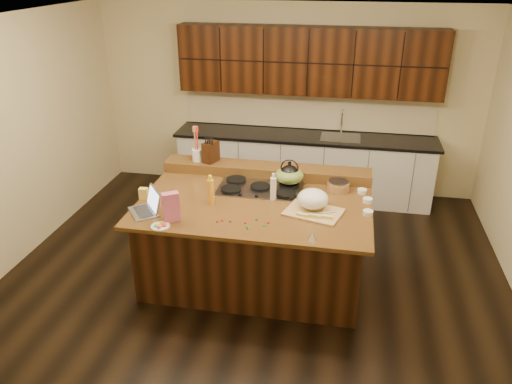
# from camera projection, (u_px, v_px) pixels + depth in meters

# --- Properties ---
(room) EXTENTS (5.52, 5.02, 2.72)m
(room) POSITION_uv_depth(u_px,v_px,m) (255.00, 163.00, 5.01)
(room) COLOR black
(room) RESTS_ON ground
(island) EXTENTS (2.40, 1.60, 0.92)m
(island) POSITION_uv_depth(u_px,v_px,m) (255.00, 239.00, 5.39)
(island) COLOR black
(island) RESTS_ON ground
(back_ledge) EXTENTS (2.40, 0.30, 0.12)m
(back_ledge) POSITION_uv_depth(u_px,v_px,m) (267.00, 170.00, 5.79)
(back_ledge) COLOR black
(back_ledge) RESTS_ON island
(cooktop) EXTENTS (0.92, 0.52, 0.05)m
(cooktop) POSITION_uv_depth(u_px,v_px,m) (260.00, 188.00, 5.45)
(cooktop) COLOR gray
(cooktop) RESTS_ON island
(back_counter) EXTENTS (3.70, 0.66, 2.40)m
(back_counter) POSITION_uv_depth(u_px,v_px,m) (305.00, 131.00, 7.09)
(back_counter) COLOR silver
(back_counter) RESTS_ON ground
(kettle) EXTENTS (0.25, 0.25, 0.20)m
(kettle) POSITION_uv_depth(u_px,v_px,m) (289.00, 174.00, 5.46)
(kettle) COLOR black
(kettle) RESTS_ON cooktop
(green_bowl) EXTENTS (0.40, 0.40, 0.17)m
(green_bowl) POSITION_uv_depth(u_px,v_px,m) (289.00, 176.00, 5.47)
(green_bowl) COLOR olive
(green_bowl) RESTS_ON cooktop
(laptop) EXTENTS (0.41, 0.43, 0.23)m
(laptop) POSITION_uv_depth(u_px,v_px,m) (148.00, 206.00, 4.94)
(laptop) COLOR #B7B7BC
(laptop) RESTS_ON island
(oil_bottle) EXTENTS (0.09, 0.09, 0.27)m
(oil_bottle) POSITION_uv_depth(u_px,v_px,m) (211.00, 192.00, 5.07)
(oil_bottle) COLOR gold
(oil_bottle) RESTS_ON island
(vinegar_bottle) EXTENTS (0.08, 0.08, 0.25)m
(vinegar_bottle) POSITION_uv_depth(u_px,v_px,m) (273.00, 189.00, 5.16)
(vinegar_bottle) COLOR silver
(vinegar_bottle) RESTS_ON island
(wooden_tray) EXTENTS (0.62, 0.52, 0.22)m
(wooden_tray) POSITION_uv_depth(u_px,v_px,m) (313.00, 202.00, 4.95)
(wooden_tray) COLOR tan
(wooden_tray) RESTS_ON island
(ramekin_a) EXTENTS (0.13, 0.13, 0.04)m
(ramekin_a) POSITION_uv_depth(u_px,v_px,m) (368.00, 213.00, 4.90)
(ramekin_a) COLOR white
(ramekin_a) RESTS_ON island
(ramekin_b) EXTENTS (0.11, 0.11, 0.04)m
(ramekin_b) POSITION_uv_depth(u_px,v_px,m) (368.00, 200.00, 5.15)
(ramekin_b) COLOR white
(ramekin_b) RESTS_ON island
(ramekin_c) EXTENTS (0.11, 0.11, 0.04)m
(ramekin_c) POSITION_uv_depth(u_px,v_px,m) (362.00, 191.00, 5.36)
(ramekin_c) COLOR white
(ramekin_c) RESTS_ON island
(strainer_bowl) EXTENTS (0.28, 0.28, 0.09)m
(strainer_bowl) POSITION_uv_depth(u_px,v_px,m) (338.00, 186.00, 5.41)
(strainer_bowl) COLOR #996B3F
(strainer_bowl) RESTS_ON island
(kitchen_timer) EXTENTS (0.10, 0.10, 0.07)m
(kitchen_timer) POSITION_uv_depth(u_px,v_px,m) (312.00, 236.00, 4.47)
(kitchen_timer) COLOR silver
(kitchen_timer) RESTS_ON island
(pink_bag) EXTENTS (0.18, 0.16, 0.29)m
(pink_bag) POSITION_uv_depth(u_px,v_px,m) (171.00, 207.00, 4.74)
(pink_bag) COLOR #C75D7E
(pink_bag) RESTS_ON island
(candy_plate) EXTENTS (0.21, 0.21, 0.01)m
(candy_plate) POSITION_uv_depth(u_px,v_px,m) (160.00, 226.00, 4.69)
(candy_plate) COLOR white
(candy_plate) RESTS_ON island
(package_box) EXTENTS (0.09, 0.07, 0.13)m
(package_box) POSITION_uv_depth(u_px,v_px,m) (144.00, 194.00, 5.20)
(package_box) COLOR #F3D156
(package_box) RESTS_ON island
(utensil_crock) EXTENTS (0.16, 0.16, 0.14)m
(utensil_crock) POSITION_uv_depth(u_px,v_px,m) (197.00, 155.00, 5.88)
(utensil_crock) COLOR white
(utensil_crock) RESTS_ON back_ledge
(knife_block) EXTENTS (0.19, 0.23, 0.24)m
(knife_block) POSITION_uv_depth(u_px,v_px,m) (211.00, 152.00, 5.83)
(knife_block) COLOR black
(knife_block) RESTS_ON back_ledge
(gumdrop_0) EXTENTS (0.02, 0.02, 0.02)m
(gumdrop_0) POSITION_uv_depth(u_px,v_px,m) (245.00, 223.00, 4.74)
(gumdrop_0) COLOR red
(gumdrop_0) RESTS_ON island
(gumdrop_1) EXTENTS (0.02, 0.02, 0.02)m
(gumdrop_1) POSITION_uv_depth(u_px,v_px,m) (264.00, 225.00, 4.70)
(gumdrop_1) COLOR #198C26
(gumdrop_1) RESTS_ON island
(gumdrop_2) EXTENTS (0.02, 0.02, 0.02)m
(gumdrop_2) POSITION_uv_depth(u_px,v_px,m) (222.00, 220.00, 4.79)
(gumdrop_2) COLOR red
(gumdrop_2) RESTS_ON island
(gumdrop_3) EXTENTS (0.02, 0.02, 0.02)m
(gumdrop_3) POSITION_uv_depth(u_px,v_px,m) (247.00, 227.00, 4.67)
(gumdrop_3) COLOR #198C26
(gumdrop_3) RESTS_ON island
(gumdrop_4) EXTENTS (0.02, 0.02, 0.02)m
(gumdrop_4) POSITION_uv_depth(u_px,v_px,m) (217.00, 222.00, 4.76)
(gumdrop_4) COLOR red
(gumdrop_4) RESTS_ON island
(gumdrop_5) EXTENTS (0.02, 0.02, 0.02)m
(gumdrop_5) POSITION_uv_depth(u_px,v_px,m) (256.00, 219.00, 4.81)
(gumdrop_5) COLOR #198C26
(gumdrop_5) RESTS_ON island
(gumdrop_6) EXTENTS (0.02, 0.02, 0.02)m
(gumdrop_6) POSITION_uv_depth(u_px,v_px,m) (268.00, 223.00, 4.75)
(gumdrop_6) COLOR red
(gumdrop_6) RESTS_ON island
(gumdrop_7) EXTENTS (0.02, 0.02, 0.02)m
(gumdrop_7) POSITION_uv_depth(u_px,v_px,m) (248.00, 228.00, 4.65)
(gumdrop_7) COLOR #198C26
(gumdrop_7) RESTS_ON island
(gumdrop_8) EXTENTS (0.02, 0.02, 0.02)m
(gumdrop_8) POSITION_uv_depth(u_px,v_px,m) (230.00, 221.00, 4.77)
(gumdrop_8) COLOR red
(gumdrop_8) RESTS_ON island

